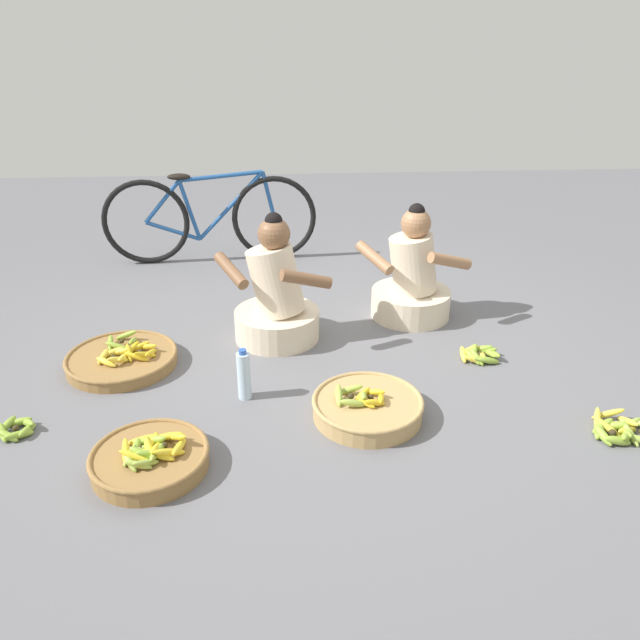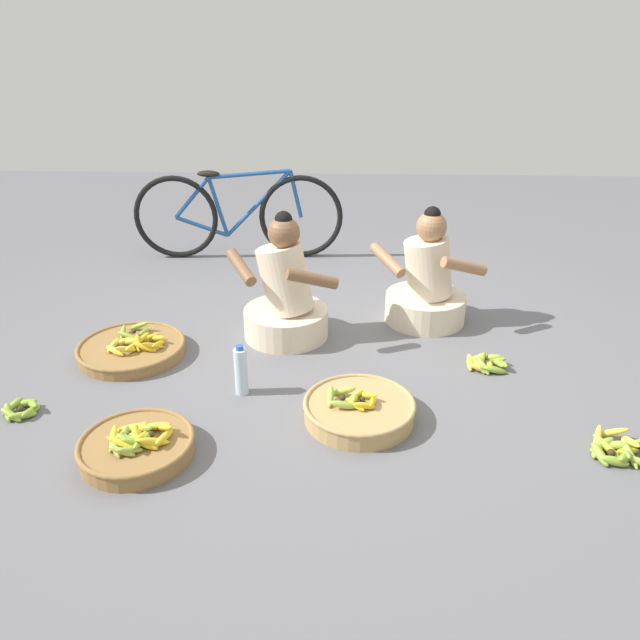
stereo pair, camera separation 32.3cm
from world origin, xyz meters
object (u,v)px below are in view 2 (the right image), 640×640
(vendor_woman_behind, at_px, (427,286))
(banana_basket_back_left, at_px, (359,409))
(loose_bananas_mid_right, at_px, (486,363))
(water_bottle, at_px, (241,371))
(banana_basket_front_left, at_px, (132,348))
(vendor_woman_front, at_px, (285,298))
(loose_bananas_back_right, at_px, (20,410))
(banana_basket_back_center, at_px, (137,446))
(loose_bananas_front_center, at_px, (623,450))
(bicycle_leaning, at_px, (238,215))

(vendor_woman_behind, xyz_separation_m, banana_basket_back_left, (-0.45, -1.15, -0.19))
(loose_bananas_mid_right, distance_m, water_bottle, 1.38)
(banana_basket_back_left, height_order, banana_basket_front_left, banana_basket_back_left)
(vendor_woman_front, bearing_deg, loose_bananas_back_right, -143.66)
(loose_bananas_back_right, bearing_deg, banana_basket_front_left, 59.97)
(vendor_woman_behind, distance_m, banana_basket_back_left, 1.25)
(vendor_woman_behind, height_order, banana_basket_back_center, vendor_woman_behind)
(vendor_woman_front, height_order, banana_basket_back_left, vendor_woman_front)
(loose_bananas_back_right, xyz_separation_m, loose_bananas_mid_right, (2.41, 0.56, 0.00))
(loose_bananas_front_center, relative_size, water_bottle, 1.29)
(banana_basket_back_left, relative_size, loose_bananas_mid_right, 2.33)
(bicycle_leaning, bearing_deg, loose_bananas_back_right, -107.18)
(bicycle_leaning, height_order, water_bottle, bicycle_leaning)
(vendor_woman_front, height_order, bicycle_leaning, vendor_woman_front)
(vendor_woman_behind, height_order, banana_basket_back_left, vendor_woman_behind)
(vendor_woman_front, height_order, water_bottle, vendor_woman_front)
(loose_bananas_front_center, bearing_deg, bicycle_leaning, 129.77)
(vendor_woman_front, relative_size, loose_bananas_back_right, 3.95)
(banana_basket_back_left, height_order, loose_bananas_front_center, banana_basket_back_left)
(vendor_woman_behind, height_order, bicycle_leaning, vendor_woman_behind)
(loose_bananas_mid_right, bearing_deg, banana_basket_front_left, 178.11)
(bicycle_leaning, relative_size, loose_bananas_back_right, 8.45)
(bicycle_leaning, xyz_separation_m, banana_basket_back_center, (-0.04, -2.65, -0.30))
(loose_bananas_mid_right, height_order, water_bottle, water_bottle)
(bicycle_leaning, bearing_deg, vendor_woman_behind, -39.97)
(loose_bananas_front_center, relative_size, loose_bananas_mid_right, 1.53)
(vendor_woman_behind, bearing_deg, water_bottle, -138.57)
(banana_basket_front_left, bearing_deg, vendor_woman_behind, 17.28)
(bicycle_leaning, relative_size, loose_bananas_front_center, 4.69)
(bicycle_leaning, height_order, banana_basket_back_center, bicycle_leaning)
(vendor_woman_front, height_order, loose_bananas_back_right, vendor_woman_front)
(loose_bananas_front_center, distance_m, loose_bananas_mid_right, 0.89)
(bicycle_leaning, distance_m, loose_bananas_mid_right, 2.48)
(vendor_woman_behind, bearing_deg, bicycle_leaning, 140.03)
(banana_basket_back_center, bearing_deg, water_bottle, 54.54)
(vendor_woman_front, relative_size, banana_basket_back_left, 1.44)
(banana_basket_back_left, distance_m, loose_bananas_front_center, 1.20)
(banana_basket_front_left, xyz_separation_m, water_bottle, (0.71, -0.38, 0.09))
(vendor_woman_front, relative_size, water_bottle, 2.83)
(banana_basket_front_left, distance_m, loose_bananas_mid_right, 2.05)
(vendor_woman_front, bearing_deg, vendor_woman_behind, 16.45)
(water_bottle, bearing_deg, vendor_woman_behind, 41.43)
(vendor_woman_front, distance_m, loose_bananas_mid_right, 1.24)
(vendor_woman_behind, xyz_separation_m, loose_bananas_back_right, (-2.13, -1.18, -0.21))
(banana_basket_back_left, distance_m, loose_bananas_back_right, 1.68)
(loose_bananas_back_right, height_order, water_bottle, water_bottle)
(loose_bananas_front_center, distance_m, water_bottle, 1.85)
(banana_basket_back_left, xyz_separation_m, loose_bananas_mid_right, (0.73, 0.53, -0.03))
(vendor_woman_front, height_order, banana_basket_back_center, vendor_woman_front)
(banana_basket_front_left, height_order, water_bottle, water_bottle)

